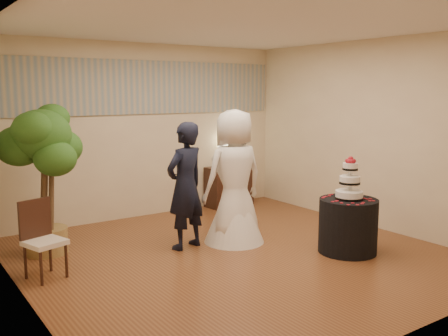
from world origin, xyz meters
TOP-DOWN VIEW (x-y plane):
  - floor at (0.00, 0.00)m, footprint 5.00×5.00m
  - ceiling at (0.00, 0.00)m, footprint 5.00×5.00m
  - wall_back at (0.00, 2.50)m, footprint 5.00×0.06m
  - wall_front at (0.00, -2.50)m, footprint 5.00×0.06m
  - wall_left at (-2.50, 0.00)m, footprint 0.06×5.00m
  - wall_right at (2.50, 0.00)m, footprint 0.06×5.00m
  - mural_border at (0.00, 2.48)m, footprint 4.90×0.02m
  - groom at (-0.36, 0.62)m, footprint 0.69×0.54m
  - bride at (0.32, 0.47)m, footprint 0.90×0.84m
  - cake_table at (1.25, -0.72)m, footprint 0.90×0.90m
  - wedding_cake at (1.25, -0.72)m, footprint 0.35×0.35m
  - console at (1.52, 2.29)m, footprint 0.88×0.45m
  - table_lamp at (1.52, 2.29)m, footprint 0.30×0.30m
  - ficus_tree at (-1.93, 1.41)m, footprint 0.99×0.99m
  - side_chair at (-2.18, 0.55)m, footprint 0.51×0.52m

SIDE VIEW (x-z plane):
  - floor at x=0.00m, z-range 0.00..0.00m
  - cake_table at x=1.25m, z-range 0.00..0.69m
  - console at x=1.52m, z-range 0.00..0.71m
  - side_chair at x=-2.18m, z-range 0.00..0.87m
  - groom at x=-0.36m, z-range 0.00..1.66m
  - bride at x=0.32m, z-range 0.00..1.81m
  - ficus_tree at x=-1.93m, z-range 0.00..1.93m
  - wedding_cake at x=1.25m, z-range 0.69..1.24m
  - table_lamp at x=1.52m, z-range 0.71..1.29m
  - wall_back at x=0.00m, z-range 0.00..2.80m
  - wall_front at x=0.00m, z-range 0.00..2.80m
  - wall_left at x=-2.50m, z-range 0.00..2.80m
  - wall_right at x=2.50m, z-range 0.00..2.80m
  - mural_border at x=0.00m, z-range 1.68..2.52m
  - ceiling at x=0.00m, z-range 2.80..2.80m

